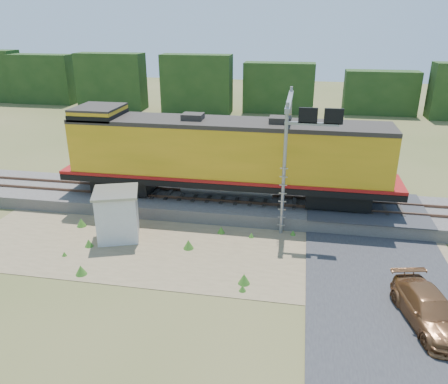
% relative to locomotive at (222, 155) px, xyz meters
% --- Properties ---
extents(ground, '(140.00, 140.00, 0.00)m').
position_rel_locomotive_xyz_m(ground, '(1.89, -6.00, -3.64)').
color(ground, '#475123').
rests_on(ground, ground).
extents(ballast, '(70.00, 5.00, 0.80)m').
position_rel_locomotive_xyz_m(ballast, '(1.89, 0.00, -3.24)').
color(ballast, slate).
rests_on(ballast, ground).
extents(rails, '(70.00, 1.54, 0.16)m').
position_rel_locomotive_xyz_m(rails, '(1.89, 0.00, -2.76)').
color(rails, brown).
rests_on(rails, ballast).
extents(dirt_shoulder, '(26.00, 8.00, 0.03)m').
position_rel_locomotive_xyz_m(dirt_shoulder, '(-0.11, -5.50, -3.62)').
color(dirt_shoulder, '#8C7754').
rests_on(dirt_shoulder, ground).
extents(road, '(7.00, 66.00, 0.86)m').
position_rel_locomotive_xyz_m(road, '(8.89, -5.26, -3.55)').
color(road, '#38383A').
rests_on(road, ground).
extents(tree_line_north, '(130.00, 3.00, 6.50)m').
position_rel_locomotive_xyz_m(tree_line_north, '(1.89, 32.00, -0.57)').
color(tree_line_north, '#1B3613').
rests_on(tree_line_north, ground).
extents(weed_clumps, '(15.00, 6.20, 0.56)m').
position_rel_locomotive_xyz_m(weed_clumps, '(-1.61, -5.90, -3.64)').
color(weed_clumps, '#3C7621').
rests_on(weed_clumps, ground).
extents(locomotive, '(21.05, 3.21, 5.43)m').
position_rel_locomotive_xyz_m(locomotive, '(0.00, 0.00, 0.00)').
color(locomotive, black).
rests_on(locomotive, rails).
extents(shed, '(3.02, 3.02, 2.81)m').
position_rel_locomotive_xyz_m(shed, '(-4.98, -4.92, -2.22)').
color(shed, silver).
rests_on(shed, ground).
extents(signal_gantry, '(2.98, 6.20, 7.51)m').
position_rel_locomotive_xyz_m(signal_gantry, '(4.34, -0.68, 1.96)').
color(signal_gantry, gray).
rests_on(signal_gantry, ground).
extents(car, '(2.78, 4.78, 1.30)m').
position_rel_locomotive_xyz_m(car, '(10.25, -9.79, -2.99)').
color(car, brown).
rests_on(car, ground).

